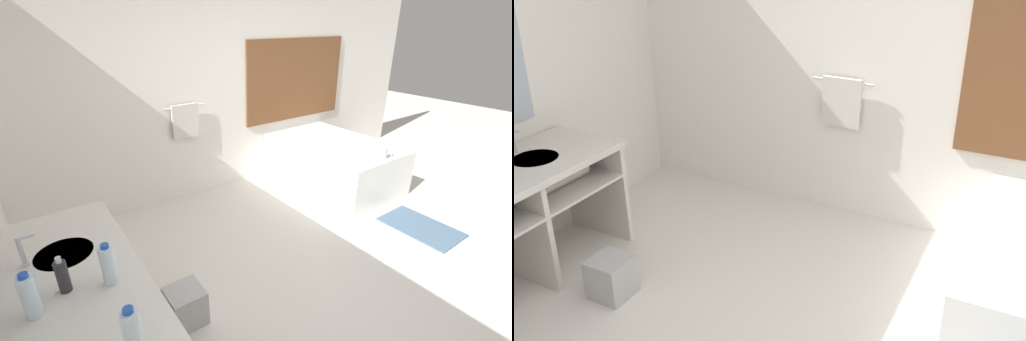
{
  "view_description": "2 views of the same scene",
  "coord_description": "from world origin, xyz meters",
  "views": [
    {
      "loc": [
        -1.9,
        -1.47,
        2.06
      ],
      "look_at": [
        -0.18,
        0.91,
        0.76
      ],
      "focal_mm": 24.0,
      "sensor_mm": 36.0,
      "label": 1
    },
    {
      "loc": [
        1.18,
        -1.96,
        2.39
      ],
      "look_at": [
        -0.27,
        0.85,
        0.93
      ],
      "focal_mm": 40.0,
      "sensor_mm": 36.0,
      "label": 2
    }
  ],
  "objects": [
    {
      "name": "waste_bin",
      "position": [
        -1.21,
        0.36,
        0.14
      ],
      "size": [
        0.25,
        0.25,
        0.28
      ],
      "color": "#B2B2B2",
      "rests_on": "ground_plane"
    },
    {
      "name": "vanity_counter",
      "position": [
        -1.85,
        0.25,
        0.61
      ],
      "size": [
        0.67,
        1.52,
        0.85
      ],
      "color": "silver",
      "rests_on": "ground_plane"
    },
    {
      "name": "sink_faucet",
      "position": [
        -2.04,
        0.45,
        0.93
      ],
      "size": [
        0.09,
        0.04,
        0.18
      ],
      "color": "silver",
      "rests_on": "vanity_counter"
    },
    {
      "name": "wall_back_with_blinds",
      "position": [
        0.05,
        2.23,
        1.35
      ],
      "size": [
        7.4,
        0.13,
        2.7
      ],
      "color": "white",
      "rests_on": "ground_plane"
    }
  ]
}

